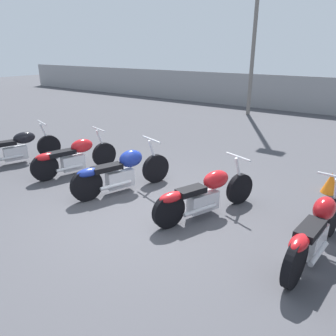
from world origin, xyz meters
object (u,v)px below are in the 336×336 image
light_pole_left (257,1)px  motorcycle_slot_2 (121,171)px  motorcycle_slot_3 (205,194)px  traffic_cone_near (331,183)px  motorcycle_slot_0 (16,148)px  motorcycle_slot_4 (316,231)px  motorcycle_slot_1 (74,157)px

light_pole_left → motorcycle_slot_2: size_ratio=3.63×
motorcycle_slot_3 → traffic_cone_near: (1.57, 2.28, -0.19)m
light_pole_left → motorcycle_slot_0: (-2.13, -9.50, -4.07)m
motorcycle_slot_4 → traffic_cone_near: size_ratio=5.10×
motorcycle_slot_2 → motorcycle_slot_3: size_ratio=1.02×
motorcycle_slot_3 → motorcycle_slot_2: bearing=-156.9°
motorcycle_slot_0 → motorcycle_slot_1: 1.79m
motorcycle_slot_2 → motorcycle_slot_3: (1.85, 0.09, -0.03)m
motorcycle_slot_2 → motorcycle_slot_4: bearing=16.5°
motorcycle_slot_1 → motorcycle_slot_0: bearing=-152.8°
motorcycle_slot_2 → motorcycle_slot_1: bearing=-164.9°
motorcycle_slot_1 → motorcycle_slot_3: 3.41m
motorcycle_slot_2 → traffic_cone_near: bearing=53.3°
motorcycle_slot_2 → traffic_cone_near: 4.16m
motorcycle_slot_0 → light_pole_left: bearing=95.5°
motorcycle_slot_0 → motorcycle_slot_3: bearing=22.0°
motorcycle_slot_4 → motorcycle_slot_3: bearing=178.0°
light_pole_left → motorcycle_slot_3: bearing=-71.6°
motorcycle_slot_2 → motorcycle_slot_3: motorcycle_slot_2 is taller
light_pole_left → motorcycle_slot_2: 10.15m
motorcycle_slot_1 → motorcycle_slot_2: motorcycle_slot_2 is taller
traffic_cone_near → motorcycle_slot_1: bearing=-155.6°
traffic_cone_near → motorcycle_slot_0: bearing=-158.7°
motorcycle_slot_2 → motorcycle_slot_3: 1.85m
light_pole_left → motorcycle_slot_3: size_ratio=3.70×
motorcycle_slot_2 → motorcycle_slot_4: (3.67, -0.14, -0.00)m
motorcycle_slot_1 → motorcycle_slot_3: (3.41, -0.01, -0.01)m
motorcycle_slot_1 → motorcycle_slot_4: 5.24m
motorcycle_slot_4 → motorcycle_slot_2: bearing=-177.2°
light_pole_left → motorcycle_slot_2: light_pole_left is taller
motorcycle_slot_3 → motorcycle_slot_4: 1.84m
light_pole_left → motorcycle_slot_1: 10.00m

